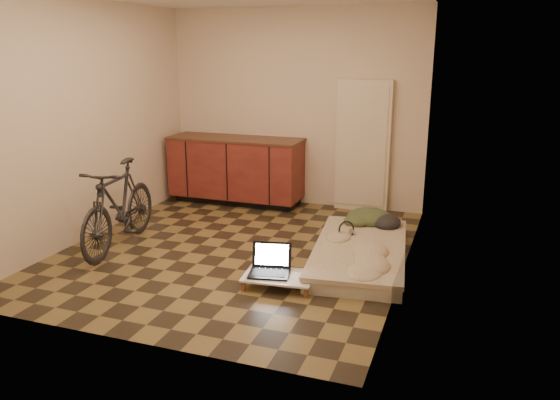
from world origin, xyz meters
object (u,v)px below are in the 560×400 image
(futon, at_px, (360,253))
(laptop, at_px, (270,267))
(lap_desk, at_px, (279,276))
(bicycle, at_px, (118,202))

(futon, height_order, laptop, laptop)
(futon, height_order, lap_desk, futon)
(lap_desk, xyz_separation_m, laptop, (-0.10, 0.03, 0.06))
(bicycle, bearing_deg, laptop, -18.08)
(bicycle, bearing_deg, lap_desk, -18.48)
(lap_desk, distance_m, laptop, 0.12)
(bicycle, relative_size, lap_desk, 2.38)
(bicycle, distance_m, laptop, 1.90)
(bicycle, relative_size, laptop, 3.78)
(lap_desk, bearing_deg, laptop, 155.93)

